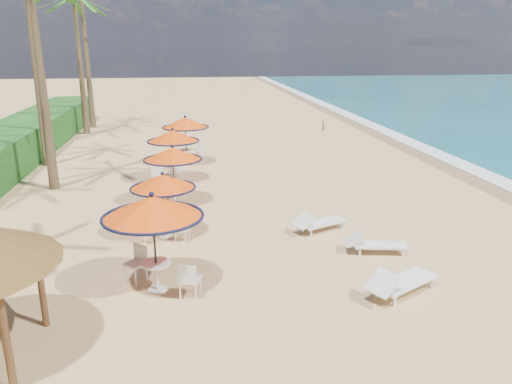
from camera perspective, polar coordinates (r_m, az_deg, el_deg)
The scene contains 13 objects.
ground at distance 13.92m, azimuth 11.98°, elevation -9.11°, with size 160.00×160.00×0.00m, color tan.
foam_strip at distance 26.44m, azimuth 23.82°, elevation 2.20°, with size 1.20×140.00×0.04m, color white.
wetsand_band at distance 25.98m, azimuth 22.13°, elevation 2.16°, with size 1.40×140.00×0.02m, color olive.
station_0 at distance 12.27m, azimuth -11.63°, elevation -2.71°, with size 2.48×2.48×2.59m.
station_1 at distance 15.82m, azimuth -10.71°, elevation 0.25°, with size 2.07×2.07×2.15m.
station_2 at distance 19.12m, azimuth -9.59°, elevation 3.75°, with size 2.22×2.28×2.32m.
station_3 at distance 22.37m, azimuth -9.54°, elevation 5.63°, with size 2.32×2.42×2.42m.
station_4 at distance 25.61m, azimuth -8.04°, elevation 7.38°, with size 2.38×2.38×2.49m.
lounger_near at distance 12.91m, azimuth 16.15°, elevation -9.84°, with size 2.17×1.62×0.76m.
lounger_mid at distance 15.17m, azimuth 13.35°, elevation -5.75°, with size 1.87×0.86×0.64m.
lounger_far at distance 16.53m, azimuth 7.11°, elevation -3.46°, with size 1.95×1.31×0.67m.
palm_6 at distance 35.72m, azimuth -20.02°, elevation 19.17°, with size 5.00×5.00×8.88m.
person at distance 35.35m, azimuth 7.70°, elevation 7.52°, with size 0.31×0.20×0.85m, color #896146.
Camera 1 is at (-4.53, -11.73, 5.98)m, focal length 35.00 mm.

